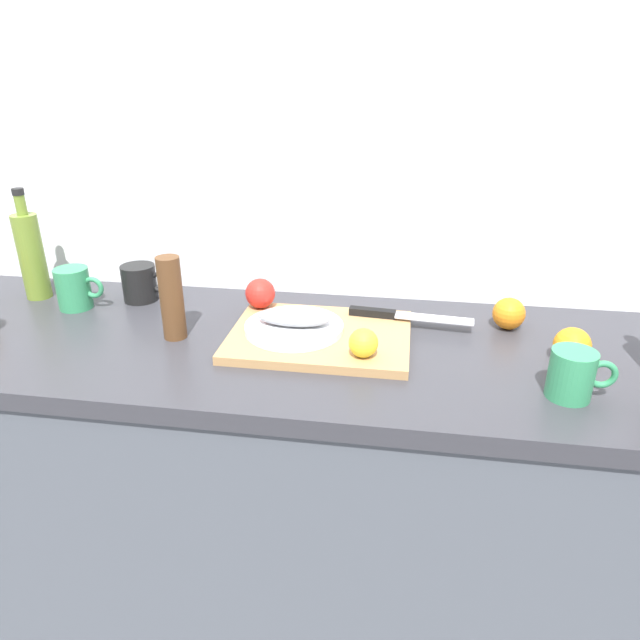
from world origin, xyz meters
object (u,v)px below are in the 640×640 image
at_px(lemon_0, 363,343).
at_px(coffee_mug_2, 140,283).
at_px(chef_knife, 395,315).
at_px(coffee_mug_0, 74,288).
at_px(fish_fillet, 294,317).
at_px(olive_oil_bottle, 31,254).
at_px(coffee_mug_1, 573,374).
at_px(cutting_board, 320,336).
at_px(white_plate, 294,327).
at_px(pepper_mill, 172,298).

relative_size(lemon_0, coffee_mug_2, 0.48).
relative_size(chef_knife, coffee_mug_0, 2.37).
height_order(fish_fillet, coffee_mug_2, coffee_mug_2).
height_order(olive_oil_bottle, coffee_mug_2, olive_oil_bottle).
bearing_deg(fish_fillet, lemon_0, -31.19).
bearing_deg(chef_knife, coffee_mug_2, 179.69).
bearing_deg(lemon_0, olive_oil_bottle, 164.63).
bearing_deg(chef_knife, coffee_mug_1, -33.61).
xyz_separation_m(coffee_mug_0, coffee_mug_2, (0.14, 0.08, -0.00)).
relative_size(fish_fillet, coffee_mug_1, 1.36).
relative_size(cutting_board, white_plate, 1.80).
bearing_deg(coffee_mug_2, lemon_0, -23.66).
height_order(white_plate, coffee_mug_0, coffee_mug_0).
bearing_deg(chef_knife, white_plate, -149.80).
height_order(cutting_board, coffee_mug_1, coffee_mug_1).
bearing_deg(pepper_mill, coffee_mug_0, 158.27).
xyz_separation_m(fish_fillet, olive_oil_bottle, (-0.72, 0.14, 0.07)).
distance_m(white_plate, coffee_mug_1, 0.58).
bearing_deg(coffee_mug_1, cutting_board, 161.77).
bearing_deg(cutting_board, olive_oil_bottle, 169.54).
distance_m(cutting_board, fish_fillet, 0.07).
height_order(coffee_mug_0, coffee_mug_2, coffee_mug_0).
bearing_deg(white_plate, pepper_mill, -172.73).
distance_m(white_plate, fish_fillet, 0.03).
xyz_separation_m(lemon_0, coffee_mug_0, (-0.75, 0.19, 0.00)).
distance_m(white_plate, chef_knife, 0.24).
height_order(chef_knife, coffee_mug_1, coffee_mug_1).
relative_size(white_plate, coffee_mug_2, 1.74).
bearing_deg(coffee_mug_2, coffee_mug_1, -18.29).
distance_m(cutting_board, white_plate, 0.06).
height_order(white_plate, fish_fillet, fish_fillet).
bearing_deg(olive_oil_bottle, coffee_mug_1, -13.55).
relative_size(coffee_mug_0, pepper_mill, 0.65).
distance_m(lemon_0, pepper_mill, 0.44).
xyz_separation_m(cutting_board, coffee_mug_1, (0.50, -0.16, 0.04)).
bearing_deg(pepper_mill, chef_knife, 15.77).
bearing_deg(white_plate, coffee_mug_2, 159.40).
relative_size(lemon_0, coffee_mug_1, 0.50).
distance_m(cutting_board, olive_oil_bottle, 0.80).
distance_m(coffee_mug_1, coffee_mug_2, 1.05).
relative_size(cutting_board, coffee_mug_0, 3.24).
distance_m(cutting_board, coffee_mug_1, 0.52).
bearing_deg(cutting_board, fish_fillet, 179.81).
xyz_separation_m(coffee_mug_2, pepper_mill, (0.17, -0.20, 0.05)).
relative_size(coffee_mug_1, pepper_mill, 0.64).
xyz_separation_m(white_plate, pepper_mill, (-0.27, -0.03, 0.07)).
xyz_separation_m(white_plate, coffee_mug_0, (-0.58, 0.09, 0.03)).
relative_size(fish_fillet, olive_oil_bottle, 0.58).
relative_size(white_plate, fish_fillet, 1.33).
bearing_deg(coffee_mug_0, white_plate, -8.85).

